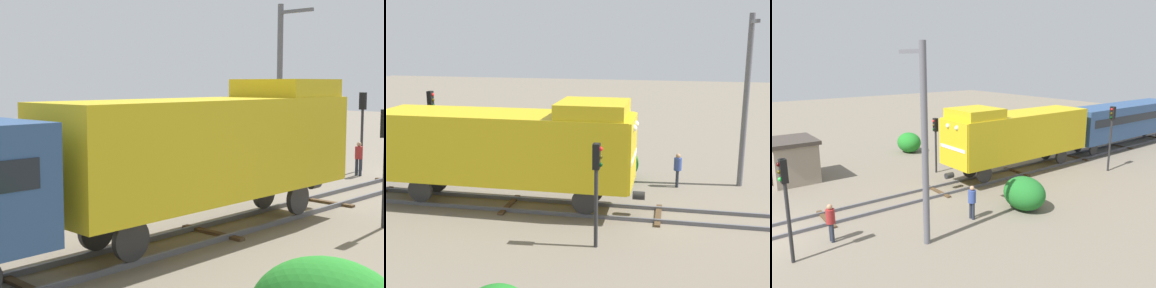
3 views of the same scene
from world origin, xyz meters
TOP-DOWN VIEW (x-y plane):
  - locomotive at (0.00, 16.24)m, footprint 2.90×11.60m
  - passenger_car_leading at (0.00, 29.58)m, footprint 2.84×14.00m
  - traffic_signal_near at (3.20, 1.00)m, footprint 0.32×0.34m
  - traffic_signal_mid at (-3.40, 11.88)m, footprint 0.32×0.34m
  - traffic_signal_far at (3.60, 21.72)m, footprint 0.32×0.34m
  - worker_near_track at (2.40, 2.78)m, footprint 0.38×0.38m
  - worker_by_signal at (4.20, 9.03)m, footprint 0.38×0.38m
  - catenary_mast at (4.94, 5.96)m, footprint 1.94×0.28m
  - relay_hut at (-7.50, 3.56)m, footprint 3.50×2.90m
  - bush_mid at (4.87, 11.98)m, footprint 2.38×1.95m
  - bush_far at (-9.72, 13.29)m, footprint 2.29×1.88m
  - bush_back at (-7.26, 21.68)m, footprint 2.66×2.18m

SIDE VIEW (x-z plane):
  - bush_far at x=-9.72m, z-range 0.00..1.67m
  - bush_mid at x=4.87m, z-range 0.00..1.73m
  - bush_back at x=-7.26m, z-range 0.00..1.94m
  - worker_near_track at x=2.40m, z-range 0.15..1.85m
  - worker_by_signal at x=4.20m, z-range 0.15..1.85m
  - relay_hut at x=-7.50m, z-range 0.02..2.76m
  - passenger_car_leading at x=0.00m, z-range 0.69..4.35m
  - traffic_signal_mid at x=-3.40m, z-range 0.76..4.56m
  - locomotive at x=0.00m, z-range 0.47..5.07m
  - traffic_signal_near at x=3.20m, z-range 0.81..4.94m
  - traffic_signal_far at x=3.60m, z-range 0.87..5.41m
  - catenary_mast at x=4.94m, z-range 0.25..8.63m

